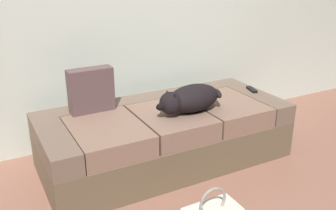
{
  "coord_description": "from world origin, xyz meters",
  "views": [
    {
      "loc": [
        -1.28,
        -1.42,
        1.55
      ],
      "look_at": [
        0.0,
        0.97,
        0.51
      ],
      "focal_mm": 40.1,
      "sensor_mm": 36.0,
      "label": 1
    }
  ],
  "objects": [
    {
      "name": "couch",
      "position": [
        0.0,
        1.02,
        0.23
      ],
      "size": [
        1.96,
        0.86,
        0.46
      ],
      "color": "brown",
      "rests_on": "ground"
    },
    {
      "name": "dog_dark",
      "position": [
        0.14,
        0.88,
        0.56
      ],
      "size": [
        0.61,
        0.31,
        0.21
      ],
      "color": "black",
      "rests_on": "couch"
    },
    {
      "name": "tv_remote",
      "position": [
        0.9,
        1.04,
        0.47
      ],
      "size": [
        0.08,
        0.16,
        0.02
      ],
      "primitive_type": "cube",
      "rotation": [
        0.0,
        0.0,
        -0.26
      ],
      "color": "black",
      "rests_on": "couch"
    },
    {
      "name": "throw_pillow",
      "position": [
        -0.52,
        1.25,
        0.63
      ],
      "size": [
        0.34,
        0.13,
        0.34
      ],
      "primitive_type": "cube",
      "rotation": [
        0.0,
        0.0,
        0.02
      ],
      "color": "brown",
      "rests_on": "couch"
    }
  ]
}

